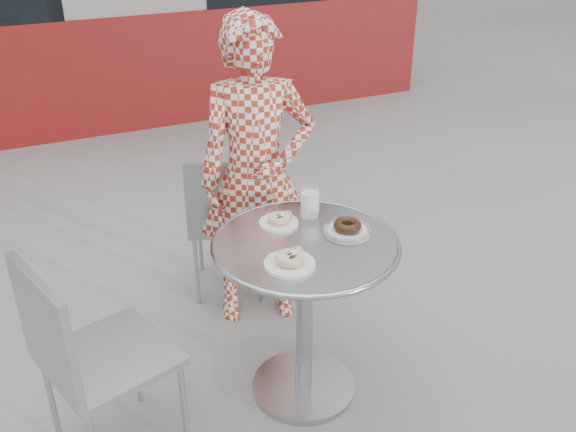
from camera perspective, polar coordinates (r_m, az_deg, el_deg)
name	(u,v)px	position (r m, az deg, el deg)	size (l,w,h in m)	color
ground	(304,385)	(2.98, 1.45, -14.80)	(60.00, 60.00, 0.00)	#999792
bistro_table	(305,281)	(2.61, 1.53, -5.81)	(0.75, 0.75, 0.76)	#BAB9BE
chair_far	(228,247)	(3.49, -5.31, -2.76)	(0.50, 0.50, 0.81)	#9FA2A7
chair_left	(113,396)	(2.61, -15.32, -15.19)	(0.54, 0.53, 0.90)	#9FA2A7
seated_person	(257,176)	(3.05, -2.79, 3.53)	(0.56, 0.37, 1.53)	maroon
plate_far	(279,220)	(2.63, -0.78, -0.36)	(0.16, 0.16, 0.04)	white
plate_near	(290,260)	(2.36, 0.19, -3.96)	(0.19, 0.19, 0.05)	white
plate_checker	(347,229)	(2.58, 5.29, -1.14)	(0.20, 0.20, 0.05)	white
milk_cup	(310,203)	(2.67, 1.97, 1.17)	(0.08, 0.08, 0.13)	white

